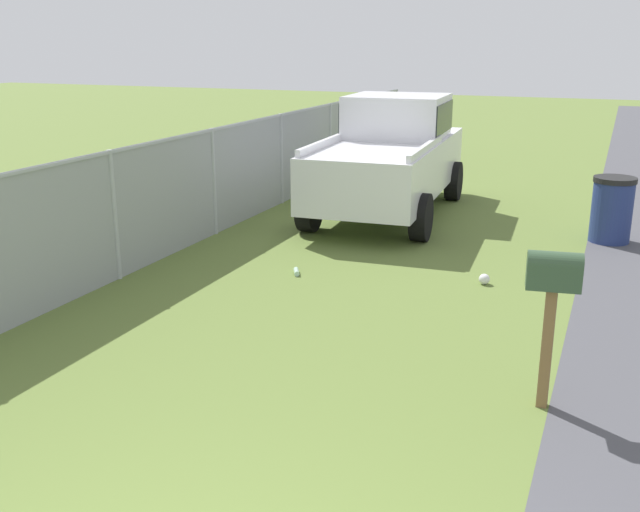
{
  "coord_description": "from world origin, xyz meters",
  "views": [
    {
      "loc": [
        -2.31,
        -1.86,
        3.07
      ],
      "look_at": [
        4.17,
        0.81,
        0.99
      ],
      "focal_mm": 41.2,
      "sensor_mm": 36.0,
      "label": 1
    }
  ],
  "objects": [
    {
      "name": "fence_section",
      "position": [
        9.08,
        4.15,
        0.93
      ],
      "size": [
        17.84,
        0.07,
        1.72
      ],
      "color": "#9EA3A8",
      "rests_on": "ground"
    },
    {
      "name": "pickup_truck",
      "position": [
        10.4,
        1.98,
        1.1
      ],
      "size": [
        5.02,
        2.37,
        2.09
      ],
      "rotation": [
        0.0,
        0.0,
        0.06
      ],
      "color": "silver",
      "rests_on": "ground"
    },
    {
      "name": "mailbox",
      "position": [
        3.75,
        -1.45,
        1.11
      ],
      "size": [
        0.26,
        0.47,
        1.4
      ],
      "rotation": [
        0.0,
        0.0,
        0.15
      ],
      "color": "brown",
      "rests_on": "ground"
    },
    {
      "name": "litter_bottle_midfield_b",
      "position": [
        6.34,
        2.05,
        0.04
      ],
      "size": [
        0.23,
        0.16,
        0.07
      ],
      "primitive_type": "cylinder",
      "rotation": [
        0.0,
        1.57,
        0.48
      ],
      "color": "#B2D8BF",
      "rests_on": "ground"
    },
    {
      "name": "litter_bag_far_scatter",
      "position": [
        6.88,
        -0.39,
        0.07
      ],
      "size": [
        0.14,
        0.14,
        0.14
      ],
      "primitive_type": "sphere",
      "color": "silver",
      "rests_on": "ground"
    },
    {
      "name": "trash_bin",
      "position": [
        9.74,
        -1.82,
        0.52
      ],
      "size": [
        0.65,
        0.65,
        1.03
      ],
      "color": "navy",
      "rests_on": "ground"
    }
  ]
}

